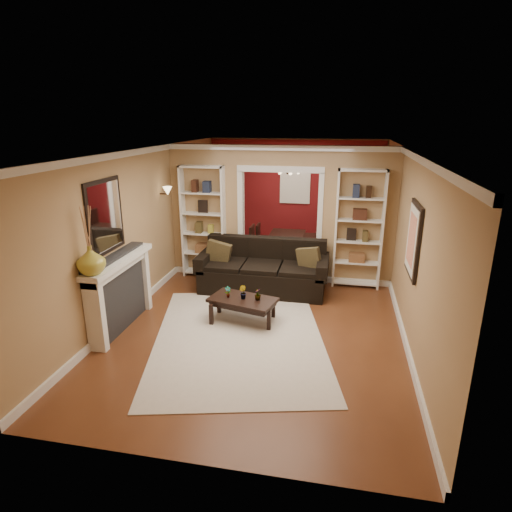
% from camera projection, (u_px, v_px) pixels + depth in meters
% --- Properties ---
extents(floor, '(8.00, 8.00, 0.00)m').
position_uv_depth(floor, '(269.00, 300.00, 7.85)').
color(floor, brown).
rests_on(floor, ground).
extents(ceiling, '(8.00, 8.00, 0.00)m').
position_uv_depth(ceiling, '(271.00, 149.00, 7.02)').
color(ceiling, white).
rests_on(ceiling, ground).
extents(wall_back, '(8.00, 0.00, 8.00)m').
position_uv_depth(wall_back, '(295.00, 192.00, 11.17)').
color(wall_back, tan).
rests_on(wall_back, ground).
extents(wall_front, '(8.00, 0.00, 8.00)m').
position_uv_depth(wall_front, '(195.00, 340.00, 3.70)').
color(wall_front, tan).
rests_on(wall_front, ground).
extents(wall_left, '(0.00, 8.00, 8.00)m').
position_uv_depth(wall_left, '(149.00, 223.00, 7.85)').
color(wall_left, tan).
rests_on(wall_left, ground).
extents(wall_right, '(0.00, 8.00, 8.00)m').
position_uv_depth(wall_right, '(405.00, 235.00, 7.02)').
color(wall_right, tan).
rests_on(wall_right, ground).
extents(partition_wall, '(4.50, 0.15, 2.70)m').
position_uv_depth(partition_wall, '(280.00, 214.00, 8.56)').
color(partition_wall, tan).
rests_on(partition_wall, floor).
extents(red_back_panel, '(4.44, 0.04, 2.64)m').
position_uv_depth(red_back_panel, '(295.00, 193.00, 11.15)').
color(red_back_panel, maroon).
rests_on(red_back_panel, floor).
extents(dining_window, '(0.78, 0.03, 0.98)m').
position_uv_depth(dining_window, '(295.00, 185.00, 11.04)').
color(dining_window, '#8CA5CC').
rests_on(dining_window, wall_back).
extents(area_rug, '(3.24, 3.98, 0.01)m').
position_uv_depth(area_rug, '(239.00, 337.00, 6.51)').
color(area_rug, beige).
rests_on(area_rug, floor).
extents(sofa, '(2.46, 1.06, 0.96)m').
position_uv_depth(sofa, '(263.00, 267.00, 8.16)').
color(sofa, black).
rests_on(sofa, floor).
extents(pillow_left, '(0.47, 0.15, 0.47)m').
position_uv_depth(pillow_left, '(218.00, 253.00, 8.24)').
color(pillow_left, brown).
rests_on(pillow_left, sofa).
extents(pillow_right, '(0.45, 0.24, 0.43)m').
position_uv_depth(pillow_right, '(309.00, 260.00, 7.92)').
color(pillow_right, brown).
rests_on(pillow_right, sofa).
extents(coffee_table, '(1.17, 0.82, 0.40)m').
position_uv_depth(coffee_table, '(243.00, 310.00, 6.98)').
color(coffee_table, black).
rests_on(coffee_table, floor).
extents(plant_left, '(0.12, 0.11, 0.19)m').
position_uv_depth(plant_left, '(228.00, 292.00, 6.94)').
color(plant_left, '#336626').
rests_on(plant_left, coffee_table).
extents(plant_center, '(0.15, 0.15, 0.22)m').
position_uv_depth(plant_center, '(243.00, 292.00, 6.89)').
color(plant_center, '#336626').
rests_on(plant_center, coffee_table).
extents(plant_right, '(0.11, 0.11, 0.19)m').
position_uv_depth(plant_right, '(258.00, 294.00, 6.84)').
color(plant_right, '#336626').
rests_on(plant_right, coffee_table).
extents(bookshelf_left, '(0.90, 0.30, 2.30)m').
position_uv_depth(bookshelf_left, '(204.00, 222.00, 8.75)').
color(bookshelf_left, white).
rests_on(bookshelf_left, floor).
extents(bookshelf_right, '(0.90, 0.30, 2.30)m').
position_uv_depth(bookshelf_right, '(359.00, 230.00, 8.17)').
color(bookshelf_right, white).
rests_on(bookshelf_right, floor).
extents(fireplace, '(0.32, 1.70, 1.16)m').
position_uv_depth(fireplace, '(122.00, 294.00, 6.66)').
color(fireplace, white).
rests_on(fireplace, floor).
extents(vase, '(0.45, 0.45, 0.40)m').
position_uv_depth(vase, '(91.00, 260.00, 5.77)').
color(vase, '#AEA538').
rests_on(vase, fireplace).
extents(mirror, '(0.03, 0.95, 1.10)m').
position_uv_depth(mirror, '(105.00, 217.00, 6.31)').
color(mirror, silver).
rests_on(mirror, wall_left).
extents(wall_sconce, '(0.18, 0.18, 0.22)m').
position_uv_depth(wall_sconce, '(165.00, 192.00, 8.20)').
color(wall_sconce, '#FFE0A5').
rests_on(wall_sconce, wall_left).
extents(framed_art, '(0.04, 0.85, 1.05)m').
position_uv_depth(framed_art, '(413.00, 240.00, 6.03)').
color(framed_art, black).
rests_on(framed_art, wall_right).
extents(dining_table, '(1.50, 0.84, 0.53)m').
position_uv_depth(dining_table, '(287.00, 247.00, 10.15)').
color(dining_table, black).
rests_on(dining_table, floor).
extents(dining_chair_nw, '(0.52, 0.52, 0.85)m').
position_uv_depth(dining_chair_nw, '(262.00, 243.00, 9.92)').
color(dining_chair_nw, black).
rests_on(dining_chair_nw, floor).
extents(dining_chair_ne, '(0.61, 0.61, 0.92)m').
position_uv_depth(dining_chair_ne, '(309.00, 244.00, 9.71)').
color(dining_chair_ne, black).
rests_on(dining_chair_ne, floor).
extents(dining_chair_sw, '(0.40, 0.40, 0.75)m').
position_uv_depth(dining_chair_sw, '(266.00, 238.00, 10.50)').
color(dining_chair_sw, black).
rests_on(dining_chair_sw, floor).
extents(dining_chair_se, '(0.49, 0.49, 0.94)m').
position_uv_depth(dining_chair_se, '(311.00, 237.00, 10.26)').
color(dining_chair_se, black).
rests_on(dining_chair_se, floor).
extents(chandelier, '(0.50, 0.50, 0.30)m').
position_uv_depth(chandelier, '(290.00, 172.00, 9.75)').
color(chandelier, '#312116').
rests_on(chandelier, ceiling).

